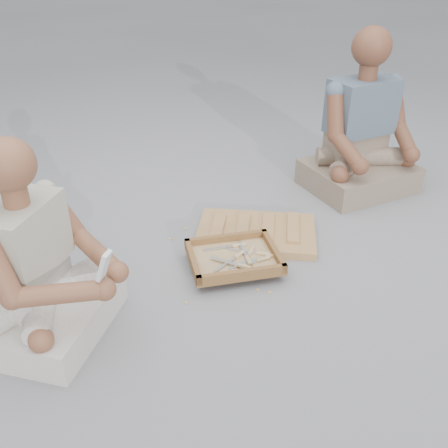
{
  "coord_description": "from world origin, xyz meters",
  "views": [
    {
      "loc": [
        -0.19,
        -1.82,
        1.45
      ],
      "look_at": [
        -0.1,
        0.14,
        0.3
      ],
      "focal_mm": 40.0,
      "sensor_mm": 36.0,
      "label": 1
    }
  ],
  "objects_px": {
    "tool_tray": "(234,258)",
    "craftsman": "(41,273)",
    "companion": "(362,139)",
    "carved_panel": "(256,233)"
  },
  "relations": [
    {
      "from": "tool_tray",
      "to": "craftsman",
      "type": "bearing_deg",
      "value": -152.84
    },
    {
      "from": "tool_tray",
      "to": "craftsman",
      "type": "distance_m",
      "value": 0.92
    },
    {
      "from": "craftsman",
      "to": "tool_tray",
      "type": "bearing_deg",
      "value": 134.03
    },
    {
      "from": "companion",
      "to": "tool_tray",
      "type": "bearing_deg",
      "value": 22.33
    },
    {
      "from": "tool_tray",
      "to": "craftsman",
      "type": "height_order",
      "value": "craftsman"
    },
    {
      "from": "carved_panel",
      "to": "tool_tray",
      "type": "height_order",
      "value": "tool_tray"
    },
    {
      "from": "carved_panel",
      "to": "craftsman",
      "type": "distance_m",
      "value": 1.2
    },
    {
      "from": "craftsman",
      "to": "companion",
      "type": "relative_size",
      "value": 0.85
    },
    {
      "from": "companion",
      "to": "carved_panel",
      "type": "bearing_deg",
      "value": 15.82
    },
    {
      "from": "tool_tray",
      "to": "craftsman",
      "type": "relative_size",
      "value": 0.58
    }
  ]
}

